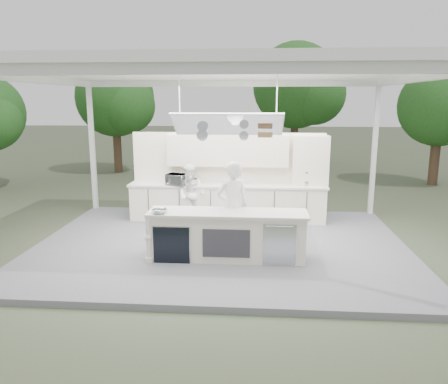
# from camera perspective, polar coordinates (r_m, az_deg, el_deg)

# --- Properties ---
(ground) EXTENTS (90.00, 90.00, 0.00)m
(ground) POSITION_cam_1_polar(r_m,az_deg,el_deg) (9.67, -0.37, -7.36)
(ground) COLOR #3F4932
(ground) RESTS_ON ground
(stage_deck) EXTENTS (8.00, 6.00, 0.12)m
(stage_deck) POSITION_cam_1_polar(r_m,az_deg,el_deg) (9.65, -0.37, -7.03)
(stage_deck) COLOR slate
(stage_deck) RESTS_ON ground
(tent) EXTENTS (8.20, 6.20, 3.86)m
(tent) POSITION_cam_1_polar(r_m,az_deg,el_deg) (9.13, -0.39, 15.17)
(tent) COLOR white
(tent) RESTS_ON ground
(demo_island) EXTENTS (3.10, 0.79, 0.95)m
(demo_island) POSITION_cam_1_polar(r_m,az_deg,el_deg) (8.61, 0.31, -5.65)
(demo_island) COLOR white
(demo_island) RESTS_ON stage_deck
(back_counter) EXTENTS (5.08, 0.72, 0.95)m
(back_counter) POSITION_cam_1_polar(r_m,az_deg,el_deg) (11.32, 0.43, -1.32)
(back_counter) COLOR white
(back_counter) RESTS_ON stage_deck
(back_wall_unit) EXTENTS (5.05, 0.48, 2.25)m
(back_wall_unit) POSITION_cam_1_polar(r_m,az_deg,el_deg) (11.33, 2.76, 3.70)
(back_wall_unit) COLOR white
(back_wall_unit) RESTS_ON stage_deck
(tree_cluster) EXTENTS (19.55, 9.40, 5.85)m
(tree_cluster) POSITION_cam_1_polar(r_m,az_deg,el_deg) (18.89, 1.65, 12.23)
(tree_cluster) COLOR #493424
(tree_cluster) RESTS_ON ground
(head_chef) EXTENTS (0.81, 0.68, 1.88)m
(head_chef) POSITION_cam_1_polar(r_m,az_deg,el_deg) (8.87, 1.08, -1.99)
(head_chef) COLOR white
(head_chef) RESTS_ON stage_deck
(sous_chef) EXTENTS (0.88, 0.78, 1.51)m
(sous_chef) POSITION_cam_1_polar(r_m,az_deg,el_deg) (11.02, -4.29, -0.26)
(sous_chef) COLOR white
(sous_chef) RESTS_ON stage_deck
(toaster_oven) EXTENTS (0.60, 0.50, 0.28)m
(toaster_oven) POSITION_cam_1_polar(r_m,az_deg,el_deg) (11.16, -6.16, 1.63)
(toaster_oven) COLOR silver
(toaster_oven) RESTS_ON back_counter
(bowl_large) EXTENTS (0.40, 0.40, 0.07)m
(bowl_large) POSITION_cam_1_polar(r_m,az_deg,el_deg) (8.47, -8.44, -2.47)
(bowl_large) COLOR silver
(bowl_large) RESTS_ON demo_island
(bowl_small) EXTENTS (0.29, 0.29, 0.08)m
(bowl_small) POSITION_cam_1_polar(r_m,az_deg,el_deg) (8.42, -8.52, -2.54)
(bowl_small) COLOR #B9BDC1
(bowl_small) RESTS_ON demo_island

